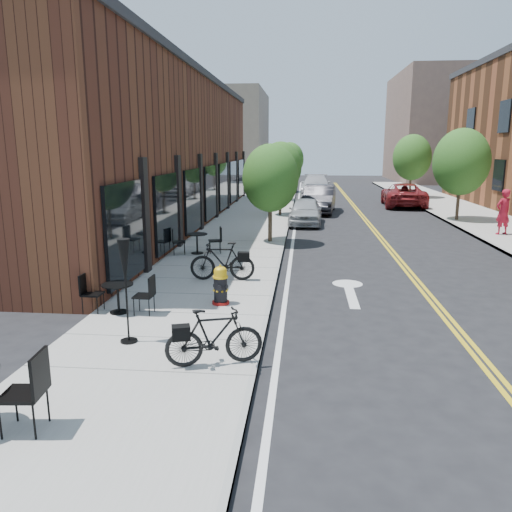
{
  "coord_description": "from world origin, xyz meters",
  "views": [
    {
      "loc": [
        0.74,
        -10.52,
        3.77
      ],
      "look_at": [
        -0.49,
        2.14,
        1.0
      ],
      "focal_mm": 35.0,
      "sensor_mm": 36.0,
      "label": 1
    }
  ],
  "objects": [
    {
      "name": "bistro_set_b",
      "position": [
        -3.39,
        -0.13,
        0.56
      ],
      "size": [
        1.62,
        0.72,
        0.87
      ],
      "rotation": [
        0.0,
        0.0,
        -0.03
      ],
      "color": "black",
      "rests_on": "sidewalk_near"
    },
    {
      "name": "ground",
      "position": [
        0.0,
        0.0,
        0.0
      ],
      "size": [
        120.0,
        120.0,
        0.0
      ],
      "primitive_type": "plane",
      "color": "black",
      "rests_on": "ground"
    },
    {
      "name": "tree_far_c",
      "position": [
        8.6,
        28.0,
        3.06
      ],
      "size": [
        2.8,
        2.8,
        4.62
      ],
      "color": "#382B1E",
      "rests_on": "sidewalk_far"
    },
    {
      "name": "bicycle_left",
      "position": [
        -1.51,
        2.9,
        0.66
      ],
      "size": [
        1.84,
        0.62,
        1.09
      ],
      "primitive_type": "imported",
      "rotation": [
        0.0,
        0.0,
        -1.51
      ],
      "color": "black",
      "rests_on": "sidewalk_near"
    },
    {
      "name": "tree_near_c",
      "position": [
        -0.6,
        25.0,
        2.53
      ],
      "size": [
        2.1,
        2.1,
        3.67
      ],
      "color": "#382B1E",
      "rests_on": "sidewalk_near"
    },
    {
      "name": "tree_near_a",
      "position": [
        -0.6,
        9.0,
        2.6
      ],
      "size": [
        2.2,
        2.2,
        3.81
      ],
      "color": "#382B1E",
      "rests_on": "sidewalk_near"
    },
    {
      "name": "pedestrian",
      "position": [
        9.18,
        11.55,
        1.09
      ],
      "size": [
        0.83,
        0.71,
        1.94
      ],
      "primitive_type": "imported",
      "rotation": [
        0.0,
        0.0,
        3.55
      ],
      "color": "maroon",
      "rests_on": "sidewalk_far"
    },
    {
      "name": "tree_near_d",
      "position": [
        -0.6,
        33.0,
        2.79
      ],
      "size": [
        2.4,
        2.4,
        4.11
      ],
      "color": "#382B1E",
      "rests_on": "sidewalk_near"
    },
    {
      "name": "tree_near_b",
      "position": [
        -0.6,
        17.0,
        2.71
      ],
      "size": [
        2.3,
        2.3,
        3.98
      ],
      "color": "#382B1E",
      "rests_on": "sidewalk_near"
    },
    {
      "name": "patio_umbrella",
      "position": [
        -2.57,
        -1.79,
        1.56
      ],
      "size": [
        0.32,
        0.32,
        2.01
      ],
      "color": "black",
      "rests_on": "sidewalk_near"
    },
    {
      "name": "bicycle_right",
      "position": [
        -0.74,
        -2.64,
        0.62
      ],
      "size": [
        1.74,
        0.95,
        1.01
      ],
      "primitive_type": "imported",
      "rotation": [
        0.0,
        0.0,
        1.87
      ],
      "color": "black",
      "rests_on": "sidewalk_near"
    },
    {
      "name": "sidewalk_near",
      "position": [
        -2.0,
        10.0,
        0.06
      ],
      "size": [
        4.0,
        70.0,
        0.12
      ],
      "primitive_type": "cube",
      "color": "#9E9B93",
      "rests_on": "ground"
    },
    {
      "name": "tree_far_b",
      "position": [
        8.6,
        16.0,
        3.06
      ],
      "size": [
        2.8,
        2.8,
        4.62
      ],
      "color": "#382B1E",
      "rests_on": "sidewalk_far"
    },
    {
      "name": "bg_building_left",
      "position": [
        -8.0,
        48.0,
        5.0
      ],
      "size": [
        8.0,
        14.0,
        10.0
      ],
      "primitive_type": "cube",
      "color": "#726656",
      "rests_on": "ground"
    },
    {
      "name": "parked_car_c",
      "position": [
        1.6,
        29.72,
        0.82
      ],
      "size": [
        2.42,
        5.68,
        1.63
      ],
      "primitive_type": "imported",
      "rotation": [
        0.0,
        0.0,
        -0.02
      ],
      "color": "#B8B8BD",
      "rests_on": "ground"
    },
    {
      "name": "fire_hydrant",
      "position": [
        -1.2,
        0.75,
        0.57
      ],
      "size": [
        0.53,
        0.53,
        0.95
      ],
      "rotation": [
        0.0,
        0.0,
        -0.37
      ],
      "color": "maroon",
      "rests_on": "sidewalk_near"
    },
    {
      "name": "parked_car_b",
      "position": [
        1.6,
        19.12,
        0.81
      ],
      "size": [
        2.19,
        5.05,
        1.61
      ],
      "primitive_type": "imported",
      "rotation": [
        0.0,
        0.0,
        -0.1
      ],
      "color": "black",
      "rests_on": "ground"
    },
    {
      "name": "building_near",
      "position": [
        -6.5,
        14.0,
        3.5
      ],
      "size": [
        5.0,
        28.0,
        7.0
      ],
      "primitive_type": "cube",
      "color": "#421F15",
      "rests_on": "ground"
    },
    {
      "name": "parked_car_a",
      "position": [
        0.8,
        14.35,
        0.67
      ],
      "size": [
        1.75,
        3.98,
        1.33
      ],
      "primitive_type": "imported",
      "rotation": [
        0.0,
        0.0,
        -0.04
      ],
      "color": "#A2A6AA",
      "rests_on": "ground"
    },
    {
      "name": "bg_building_right",
      "position": [
        16.0,
        50.0,
        6.0
      ],
      "size": [
        10.0,
        16.0,
        12.0
      ],
      "primitive_type": "cube",
      "color": "brown",
      "rests_on": "ground"
    },
    {
      "name": "parked_car_far",
      "position": [
        7.14,
        22.77,
        0.76
      ],
      "size": [
        2.89,
        5.64,
        1.52
      ],
      "primitive_type": "imported",
      "rotation": [
        0.0,
        0.0,
        3.07
      ],
      "color": "maroon",
      "rests_on": "ground"
    },
    {
      "name": "bistro_set_c",
      "position": [
        -2.99,
        6.38,
        0.58
      ],
      "size": [
        1.74,
        0.9,
        0.92
      ],
      "rotation": [
        0.0,
        0.0,
        0.26
      ],
      "color": "black",
      "rests_on": "sidewalk_near"
    }
  ]
}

